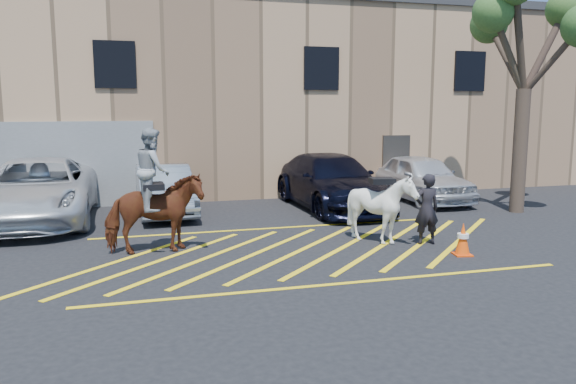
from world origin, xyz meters
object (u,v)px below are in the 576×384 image
object	(u,v)px
tree	(528,24)
mounted_bay	(154,204)
car_white_pickup	(37,191)
car_silver_sedan	(164,190)
car_blue_suv	(331,182)
traffic_cone	(463,239)
car_white_suv	(421,178)
handler	(427,209)
saddled_white	(381,208)

from	to	relation	value
tree	mounted_bay	bearing A→B (deg)	-169.45
car_white_pickup	car_silver_sedan	bearing A→B (deg)	5.15
car_blue_suv	tree	bearing A→B (deg)	-24.55
car_white_pickup	tree	size ratio (longest dim) A/B	0.89
traffic_cone	car_white_pickup	bearing A→B (deg)	146.01
car_white_pickup	car_white_suv	xyz separation A→B (m)	(12.35, 0.31, -0.10)
car_silver_sedan	mounted_bay	xyz separation A→B (m)	(-0.50, -4.78, 0.39)
handler	car_white_pickup	bearing A→B (deg)	-26.08
tree	car_blue_suv	bearing A→B (deg)	157.28
handler	mounted_bay	bearing A→B (deg)	-4.20
handler	saddled_white	xyz separation A→B (m)	(-1.00, 0.38, 0.01)
mounted_bay	tree	size ratio (longest dim) A/B	0.39
car_white_pickup	car_silver_sedan	distance (m)	3.57
car_white_pickup	saddled_white	xyz separation A→B (m)	(8.35, -4.98, -0.04)
traffic_cone	tree	size ratio (longest dim) A/B	0.10
mounted_bay	car_white_pickup	bearing A→B (deg)	124.28
car_white_suv	handler	xyz separation A→B (m)	(-3.00, -5.67, 0.04)
car_white_suv	traffic_cone	bearing A→B (deg)	-112.62
car_silver_sedan	mounted_bay	size ratio (longest dim) A/B	1.60
car_silver_sedan	handler	size ratio (longest dim) A/B	2.65
handler	tree	bearing A→B (deg)	-144.86
handler	traffic_cone	world-z (taller)	handler
car_white_pickup	traffic_cone	world-z (taller)	car_white_pickup
saddled_white	car_white_suv	bearing A→B (deg)	52.96
car_silver_sedan	car_blue_suv	world-z (taller)	car_blue_suv
mounted_bay	car_white_suv	bearing A→B (deg)	27.27
traffic_cone	mounted_bay	bearing A→B (deg)	162.98
car_blue_suv	saddled_white	size ratio (longest dim) A/B	3.36
car_white_suv	traffic_cone	world-z (taller)	car_white_suv
car_white_suv	mounted_bay	bearing A→B (deg)	-153.57
car_white_pickup	saddled_white	world-z (taller)	car_white_pickup
traffic_cone	tree	bearing A→B (deg)	41.94
car_blue_suv	handler	size ratio (longest dim) A/B	3.48
car_white_suv	handler	world-z (taller)	handler
car_white_suv	tree	size ratio (longest dim) A/B	0.65
handler	mounted_bay	xyz separation A→B (m)	(-6.30, 0.88, 0.28)
car_white_suv	tree	xyz separation A→B (m)	(1.83, -2.72, 4.88)
car_white_suv	traffic_cone	xyz separation A→B (m)	(-2.72, -6.81, -0.44)
car_blue_suv	traffic_cone	world-z (taller)	car_blue_suv
car_white_pickup	car_silver_sedan	xyz separation A→B (m)	(3.55, 0.30, -0.16)
tree	car_white_pickup	bearing A→B (deg)	170.36
mounted_bay	tree	bearing A→B (deg)	10.55
car_white_suv	saddled_white	bearing A→B (deg)	-127.89
car_white_pickup	traffic_cone	xyz separation A→B (m)	(9.63, -6.49, -0.54)
car_silver_sedan	traffic_cone	size ratio (longest dim) A/B	6.18
car_silver_sedan	saddled_white	xyz separation A→B (m)	(4.80, -5.27, 0.12)
car_blue_suv	mounted_bay	size ratio (longest dim) A/B	2.11
car_blue_suv	saddled_white	bearing A→B (deg)	-97.49
handler	traffic_cone	size ratio (longest dim) A/B	2.33
saddled_white	tree	distance (m)	7.99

